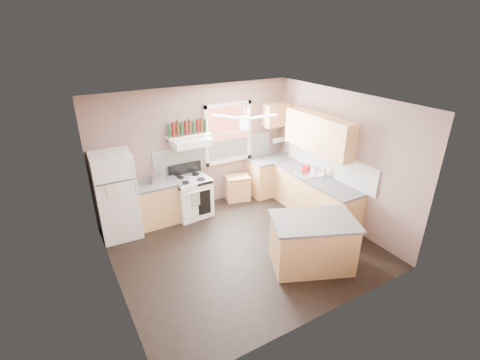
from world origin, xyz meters
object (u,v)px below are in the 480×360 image
toaster (157,178)px  island (312,244)px  stove (192,197)px  cart (238,189)px  refrigerator (116,196)px

toaster → island: 3.30m
stove → island: same height
cart → refrigerator: bearing=-162.9°
toaster → island: (1.77, -2.73, -0.56)m
island → refrigerator: bearing=158.1°
toaster → cart: toaster is taller
toaster → island: bearing=-60.5°
refrigerator → toaster: size_ratio=6.07×
refrigerator → toaster: 0.86m
toaster → cart: size_ratio=0.52×
island → stove: bearing=135.7°
cart → stove: bearing=-159.8°
toaster → cart: 2.02m
toaster → stove: 0.89m
toaster → cart: (1.89, 0.04, -0.72)m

